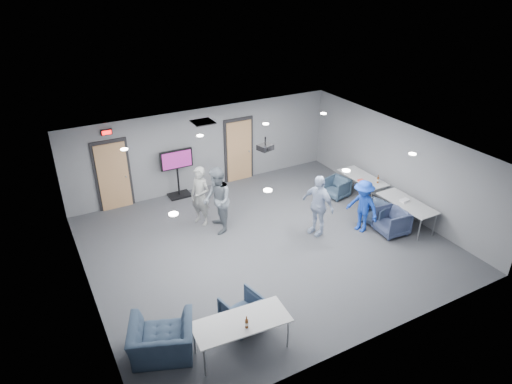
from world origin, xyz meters
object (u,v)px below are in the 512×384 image
table_right_a (363,178)px  bottle_right (378,180)px  bottle_front (247,323)px  projector (265,147)px  person_d (363,206)px  chair_front_a (243,312)px  chair_right_b (376,213)px  tv_stand (177,171)px  chair_right_a (337,188)px  table_right_b (407,204)px  chair_right_c (392,221)px  chair_front_b (162,340)px  table_front_left (241,323)px  person_c (318,205)px  person_a (200,196)px  person_b (217,201)px

table_right_a → bottle_right: size_ratio=6.43×
bottle_front → projector: (2.69, 4.07, 1.58)m
person_d → chair_front_a: person_d is taller
chair_right_b → person_d: bearing=-94.6°
tv_stand → projector: projector is taller
chair_front_a → chair_right_b: bearing=-172.2°
chair_right_a → person_d: bearing=-30.5°
table_right_b → bottle_front: bearing=109.1°
chair_right_c → chair_front_a: bearing=-72.4°
chair_right_b → chair_front_b: bearing=-90.5°
bottle_front → tv_stand: size_ratio=0.17×
table_front_left → projector: projector is taller
projector → chair_right_b: bearing=-41.2°
tv_stand → person_c: bearing=-56.4°
chair_right_b → person_a: bearing=-133.8°
person_d → chair_front_b: person_d is taller
chair_right_c → bottle_front: bottle_front is taller
chair_right_a → chair_right_b: chair_right_a is taller
table_right_b → chair_right_b: bearing=52.1°
table_right_a → projector: size_ratio=3.86×
person_a → bottle_right: (5.20, -1.53, -0.04)m
chair_front_b → tv_stand: bearing=-91.3°
table_right_b → table_right_a: bearing=-0.0°
bottle_front → chair_right_a: bearing=38.9°
person_c → chair_front_b: 5.65m
person_b → bottle_right: size_ratio=7.24×
table_right_b → chair_right_c: bearing=101.7°
person_c → chair_front_a: person_c is taller
chair_front_b → table_front_left: (1.39, -0.60, 0.30)m
person_c → person_a: bearing=-143.7°
person_a → projector: bearing=29.9°
chair_front_b → bottle_right: bottle_right is taller
chair_right_c → table_front_left: size_ratio=0.42×
person_b → chair_right_a: person_b is taller
bottle_front → tv_stand: (1.15, 6.94, 0.08)m
table_front_left → person_d: bearing=29.6°
chair_front_b → person_d: bearing=-143.2°
chair_right_c → person_b: bearing=-115.6°
person_a → person_c: person_c is taller
person_c → projector: projector is taller
person_d → chair_right_b: bearing=87.6°
chair_front_a → bottle_right: bearing=-167.4°
person_d → chair_right_a: bearing=148.3°
chair_right_a → chair_right_b: bearing=-12.1°
table_right_a → table_right_b: 1.90m
chair_right_a → chair_front_a: chair_front_a is taller
person_b → person_c: bearing=72.3°
bottle_right → person_d: bearing=-145.4°
tv_stand → chair_right_a: bearing=-28.9°
table_right_b → bottle_front: 6.59m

